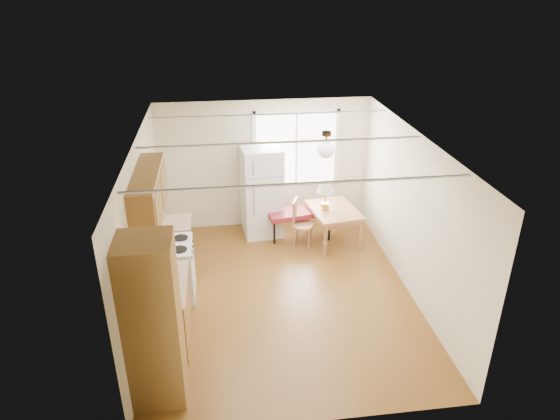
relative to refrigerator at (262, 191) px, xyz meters
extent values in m
cube|color=#533011|center=(0.10, -2.12, -0.86)|extent=(4.60, 5.60, 0.12)
cube|color=white|center=(0.10, -2.12, 1.64)|extent=(4.60, 5.60, 0.12)
cube|color=beige|center=(0.10, 0.38, 0.39)|extent=(4.60, 0.10, 2.50)
cube|color=beige|center=(0.10, -4.62, 0.39)|extent=(4.60, 0.10, 2.50)
cube|color=beige|center=(-1.90, -2.12, 0.39)|extent=(0.10, 5.60, 2.50)
cube|color=beige|center=(2.10, -2.12, 0.39)|extent=(0.10, 5.60, 2.50)
cube|color=brown|center=(-1.60, -3.97, 0.19)|extent=(0.60, 0.60, 2.10)
cube|color=brown|center=(-1.60, -2.97, -0.43)|extent=(0.60, 1.10, 0.86)
cube|color=tan|center=(-1.59, -2.97, 0.02)|extent=(0.62, 1.14, 0.04)
cube|color=silver|center=(-1.57, -1.92, -0.41)|extent=(0.65, 0.76, 0.90)
cube|color=brown|center=(-1.60, -1.17, -0.43)|extent=(0.60, 0.60, 0.86)
cube|color=brown|center=(-1.73, -2.27, 0.99)|extent=(0.33, 1.60, 0.70)
cube|color=white|center=(0.70, 0.37, 0.69)|extent=(1.50, 0.02, 1.35)
cylinder|color=#2F2315|center=(0.80, -1.72, 1.60)|extent=(0.14, 0.14, 0.06)
cylinder|color=#2F2315|center=(0.80, -1.72, 1.50)|extent=(0.03, 0.03, 0.16)
sphere|color=white|center=(0.80, -1.72, 1.36)|extent=(0.26, 0.26, 0.26)
cube|color=silver|center=(0.00, 0.00, 0.00)|extent=(0.78, 0.78, 1.73)
cube|color=gray|center=(0.00, -0.36, 0.41)|extent=(0.71, 0.02, 0.02)
cube|color=gray|center=(-0.18, -0.37, 0.17)|extent=(0.03, 0.03, 1.04)
cube|color=maroon|center=(0.70, -0.31, -0.34)|extent=(1.30, 0.64, 0.10)
cylinder|color=black|center=(0.18, -0.48, -0.63)|extent=(0.04, 0.04, 0.48)
cylinder|color=black|center=(1.22, -0.48, -0.63)|extent=(0.04, 0.04, 0.48)
cylinder|color=black|center=(0.18, -0.13, -0.63)|extent=(0.04, 0.04, 0.48)
cylinder|color=black|center=(1.22, -0.13, -0.63)|extent=(0.04, 0.04, 0.48)
cube|color=#975F3A|center=(1.28, -0.52, -0.23)|extent=(0.94, 1.16, 0.06)
cube|color=#975F3A|center=(1.28, -0.52, -0.31)|extent=(0.83, 1.05, 0.10)
cylinder|color=#975F3A|center=(1.02, -1.02, -0.56)|extent=(0.07, 0.07, 0.60)
cylinder|color=#975F3A|center=(1.67, -0.93, -0.56)|extent=(0.07, 0.07, 0.60)
cylinder|color=#975F3A|center=(0.89, -0.11, -0.56)|extent=(0.07, 0.07, 0.60)
cylinder|color=#975F3A|center=(1.53, -0.02, -0.56)|extent=(0.07, 0.07, 0.60)
cylinder|color=#975F3A|center=(0.69, -0.60, -0.47)|extent=(0.39, 0.39, 0.05)
cylinder|color=#975F3A|center=(0.52, -0.67, -0.66)|extent=(0.04, 0.04, 0.40)
cylinder|color=#975F3A|center=(0.77, -0.77, -0.66)|extent=(0.04, 0.04, 0.40)
cylinder|color=#975F3A|center=(0.62, -0.43, -0.66)|extent=(0.04, 0.04, 0.40)
cylinder|color=#975F3A|center=(0.87, -0.52, -0.66)|extent=(0.04, 0.04, 0.40)
cylinder|color=gold|center=(1.11, -0.52, -0.14)|extent=(0.15, 0.15, 0.13)
cylinder|color=gold|center=(1.11, -0.52, 0.03)|extent=(0.03, 0.03, 0.21)
cone|color=silver|center=(1.11, -0.52, 0.24)|extent=(0.32, 0.32, 0.21)
cube|color=black|center=(-1.62, -2.89, 0.08)|extent=(0.24, 0.26, 0.08)
cube|color=black|center=(-1.62, -2.98, 0.25)|extent=(0.19, 0.11, 0.28)
cylinder|color=black|center=(-1.62, -2.84, 0.17)|extent=(0.14, 0.14, 0.12)
cylinder|color=red|center=(-1.63, -2.57, 0.11)|extent=(0.11, 0.11, 0.16)
sphere|color=red|center=(-1.63, -2.57, 0.22)|extent=(0.06, 0.06, 0.06)
camera|label=1|loc=(-0.78, -8.58, 3.69)|focal=32.00mm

